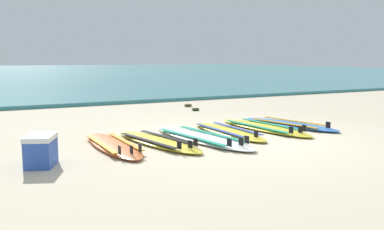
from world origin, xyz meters
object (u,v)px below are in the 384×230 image
surfboard_0 (113,145)px  surfboard_1 (158,141)px  cooler_box (41,150)px  surfboard_5 (289,124)px  surfboard_3 (228,131)px  surfboard_2 (201,137)px  surfboard_4 (264,127)px

surfboard_0 → surfboard_1: bearing=-4.6°
cooler_box → surfboard_1: bearing=17.7°
surfboard_5 → surfboard_3: bearing=-175.8°
surfboard_2 → cooler_box: size_ratio=4.58×
surfboard_1 → surfboard_4: size_ratio=0.93×
surfboard_0 → cooler_box: (-1.06, -0.61, 0.16)m
surfboard_0 → surfboard_5: bearing=4.6°
surfboard_2 → surfboard_5: same height
surfboard_0 → surfboard_4: bearing=4.4°
surfboard_0 → cooler_box: cooler_box is taller
surfboard_4 → surfboard_0: bearing=-175.6°
surfboard_2 → surfboard_4: size_ratio=1.08×
surfboard_4 → surfboard_1: bearing=-172.9°
surfboard_2 → surfboard_4: 1.51m
surfboard_0 → cooler_box: bearing=-150.2°
surfboard_5 → surfboard_0: bearing=-175.4°
surfboard_0 → surfboard_4: size_ratio=0.89×
surfboard_3 → surfboard_4: same height
surfboard_2 → surfboard_4: same height
surfboard_3 → surfboard_5: same height
surfboard_4 → surfboard_5: size_ratio=1.06×
surfboard_1 → cooler_box: bearing=-162.3°
surfboard_2 → surfboard_3: size_ratio=1.20×
surfboard_0 → surfboard_2: 1.41m
cooler_box → surfboard_5: bearing=11.0°
surfboard_1 → cooler_box: cooler_box is taller
surfboard_5 → cooler_box: cooler_box is taller
surfboard_0 → surfboard_2: size_ratio=0.82×
surfboard_2 → surfboard_5: size_ratio=1.15×
surfboard_4 → cooler_box: bearing=-168.1°
surfboard_1 → surfboard_4: bearing=7.1°
surfboard_1 → surfboard_4: 2.23m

